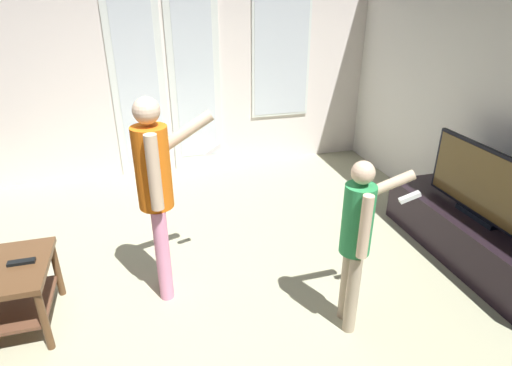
{
  "coord_description": "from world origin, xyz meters",
  "views": [
    {
      "loc": [
        0.05,
        -2.47,
        2.16
      ],
      "look_at": [
        0.77,
        0.11,
        0.9
      ],
      "focal_mm": 29.43,
      "sensor_mm": 36.0,
      "label": 1
    }
  ],
  "objects_px": {
    "person_adult": "(157,184)",
    "tv_remote_black": "(21,262)",
    "tv_stand": "(471,239)",
    "flat_screen_tv": "(484,184)",
    "person_child": "(358,233)"
  },
  "relations": [
    {
      "from": "person_adult",
      "to": "tv_remote_black",
      "type": "height_order",
      "value": "person_adult"
    },
    {
      "from": "person_child",
      "to": "person_adult",
      "type": "bearing_deg",
      "value": 149.53
    },
    {
      "from": "tv_stand",
      "to": "person_adult",
      "type": "bearing_deg",
      "value": 173.6
    },
    {
      "from": "tv_stand",
      "to": "tv_remote_black",
      "type": "height_order",
      "value": "tv_remote_black"
    },
    {
      "from": "person_child",
      "to": "tv_remote_black",
      "type": "xyz_separation_m",
      "value": [
        -2.12,
        0.61,
        -0.24
      ]
    },
    {
      "from": "tv_stand",
      "to": "person_child",
      "type": "relative_size",
      "value": 1.44
    },
    {
      "from": "flat_screen_tv",
      "to": "person_adult",
      "type": "bearing_deg",
      "value": 173.67
    },
    {
      "from": "person_adult",
      "to": "person_child",
      "type": "bearing_deg",
      "value": -30.47
    },
    {
      "from": "flat_screen_tv",
      "to": "tv_remote_black",
      "type": "distance_m",
      "value": 3.48
    },
    {
      "from": "tv_stand",
      "to": "tv_remote_black",
      "type": "xyz_separation_m",
      "value": [
        -3.47,
        0.19,
        0.3
      ]
    },
    {
      "from": "person_adult",
      "to": "tv_remote_black",
      "type": "relative_size",
      "value": 9.01
    },
    {
      "from": "person_adult",
      "to": "tv_stand",
      "type": "bearing_deg",
      "value": -6.4
    },
    {
      "from": "person_child",
      "to": "tv_stand",
      "type": "bearing_deg",
      "value": 17.11
    },
    {
      "from": "tv_stand",
      "to": "person_child",
      "type": "height_order",
      "value": "person_child"
    },
    {
      "from": "tv_stand",
      "to": "flat_screen_tv",
      "type": "xyz_separation_m",
      "value": [
        -0.0,
        0.0,
        0.51
      ]
    }
  ]
}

